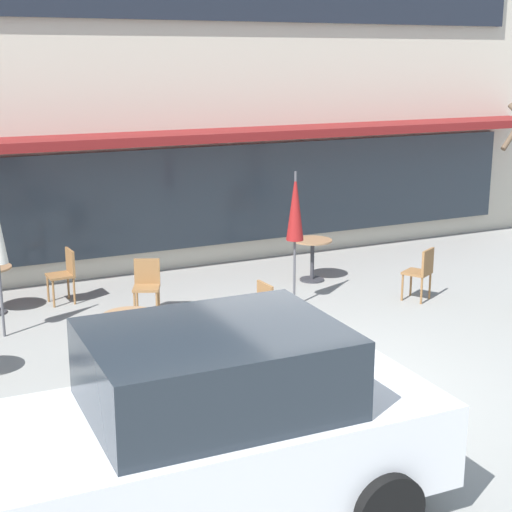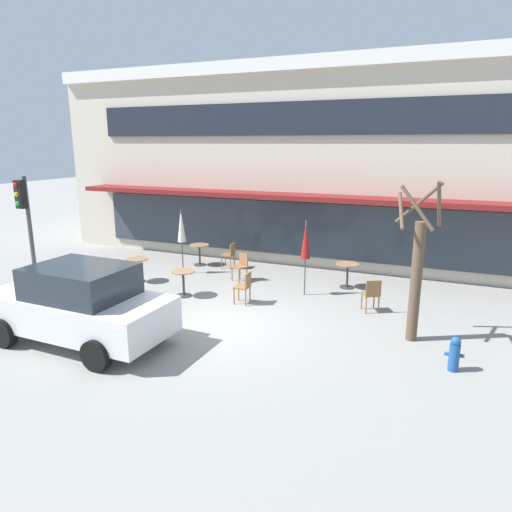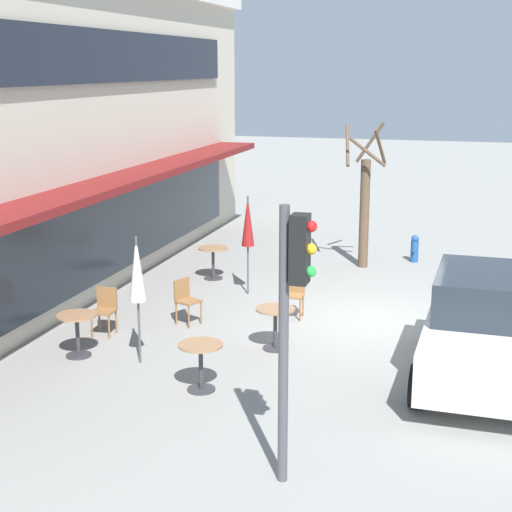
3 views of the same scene
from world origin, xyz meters
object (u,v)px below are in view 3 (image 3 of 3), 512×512
Objects in this scene: cafe_table_by_tree at (77,328)px; fire_hydrant at (415,248)px; cafe_chair_0 at (105,307)px; street_tree at (365,203)px; cafe_chair_2 at (186,298)px; cafe_chair_3 at (298,253)px; patio_umbrella_cream_folded at (248,222)px; cafe_table_streetside at (275,321)px; traffic_light_pole at (292,300)px; cafe_table_mid_patio at (213,258)px; cafe_chair_1 at (294,292)px; parked_sedan at (486,328)px; cafe_table_near_wall at (201,359)px; patio_umbrella_green_folded at (137,270)px.

cafe_table_by_tree is 9.86m from fire_hydrant.
street_tree is (6.42, -3.88, 1.09)m from cafe_chair_0.
cafe_chair_3 is at bearing -16.19° from cafe_chair_2.
patio_umbrella_cream_folded is (4.48, -1.74, 1.11)m from cafe_table_by_tree.
traffic_light_pole is (-4.38, -1.34, 1.78)m from cafe_table_streetside.
cafe_table_mid_patio is 0.85× the size of cafe_chair_2.
cafe_chair_1 is (3.17, -3.09, 0.01)m from cafe_table_by_tree.
cafe_chair_2 is (-3.30, -0.58, 0.01)m from cafe_table_mid_patio.
cafe_table_streetside is 1.00× the size of cafe_table_mid_patio.
parked_sedan reaches higher than cafe_table_streetside.
cafe_table_near_wall and cafe_table_streetside have the same top height.
cafe_chair_1 is 0.25× the size of street_tree.
cafe_chair_3 is 0.26× the size of traffic_light_pole.
cafe_table_near_wall is at bearing -178.85° from cafe_chair_3.
cafe_chair_2 is at bearing -50.71° from cafe_chair_0.
cafe_chair_0 is 5.86m from cafe_chair_3.
patio_umbrella_green_folded is (0.01, -1.16, 1.11)m from cafe_table_by_tree.
cafe_table_mid_patio is 5.36m from fire_hydrant.
street_tree reaches higher than cafe_table_streetside.
parked_sedan reaches higher than cafe_chair_3.
cafe_table_near_wall is 2.68m from cafe_table_by_tree.
traffic_light_pole is (-8.57, -3.96, 1.78)m from cafe_table_mid_patio.
cafe_chair_3 is at bearing 128.39° from street_tree.
fire_hydrant is at bearing -53.62° from street_tree.
cafe_table_by_tree is at bearing 55.72° from traffic_light_pole.
traffic_light_pole is (-4.27, -4.60, 1.77)m from cafe_chair_0.
patio_umbrella_green_folded and patio_umbrella_cream_folded have the same top height.
cafe_chair_2 is at bearing 163.81° from cafe_chair_3.
street_tree reaches higher than cafe_chair_2.
cafe_table_by_tree is at bearing 97.17° from parked_sedan.
cafe_table_streetside is at bearing -68.03° from cafe_table_by_tree.
cafe_table_near_wall is 1.00× the size of cafe_table_mid_patio.
cafe_chair_2 is at bearing 32.64° from traffic_light_pole.
cafe_chair_0 is 6.84m from parked_sedan.
fire_hydrant is at bearing -34.79° from cafe_chair_0.
parked_sedan is at bearing -156.41° from street_tree.
cafe_table_near_wall is at bearing 162.95° from cafe_table_streetside.
traffic_light_pole is (-9.58, -2.13, 1.77)m from cafe_chair_3.
patio_umbrella_green_folded is at bearing 148.65° from cafe_chair_1.
fire_hydrant is (8.49, -5.01, -0.16)m from cafe_table_by_tree.
cafe_table_near_wall is at bearing 165.20° from fire_hydrant.
cafe_chair_2 reaches higher than cafe_table_mid_patio.
fire_hydrant is at bearing -30.55° from cafe_table_by_tree.
cafe_chair_1 is 1.00× the size of cafe_chair_3.
cafe_table_mid_patio is 0.21× the size of street_tree.
parked_sedan is at bearing -126.84° from cafe_table_mid_patio.
cafe_table_streetside is 1.08× the size of fire_hydrant.
patio_umbrella_cream_folded is (4.47, -0.58, 0.00)m from patio_umbrella_green_folded.
cafe_chair_2 reaches higher than cafe_table_streetside.
patio_umbrella_cream_folded is at bearing 161.57° from cafe_chair_3.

